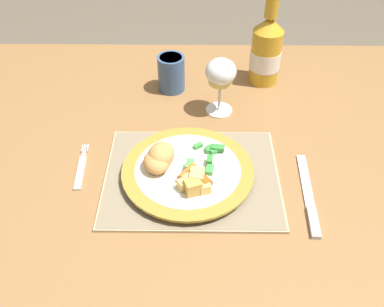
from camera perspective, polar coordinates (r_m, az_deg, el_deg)
dining_table at (r=0.97m, az=2.14°, el=-4.02°), size 1.60×1.01×0.74m
placemat at (r=0.87m, az=-0.02°, el=-3.10°), size 0.35×0.28×0.01m
dinner_plate at (r=0.86m, az=-0.57°, el=-2.46°), size 0.27×0.27×0.02m
breaded_croquettes at (r=0.85m, az=-4.40°, el=-0.59°), size 0.07×0.09×0.05m
green_beans_pile at (r=0.88m, az=2.16°, el=-0.19°), size 0.08×0.09×0.02m
glazed_carrots at (r=0.82m, az=0.32°, el=-3.21°), size 0.07×0.07×0.02m
fork at (r=0.92m, az=-14.59°, el=-2.07°), size 0.02×0.14×0.01m
table_knife at (r=0.86m, az=15.37°, el=-6.07°), size 0.03×0.22×0.01m
wine_glass at (r=0.99m, az=3.85°, el=10.45°), size 0.07×0.07×0.14m
bottle at (r=1.13m, az=9.87°, el=13.49°), size 0.08×0.08×0.26m
roast_potatoes at (r=0.81m, az=0.28°, el=-3.91°), size 0.07×0.06×0.03m
drinking_cup at (r=1.10m, az=-2.78°, el=10.74°), size 0.07×0.07×0.09m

